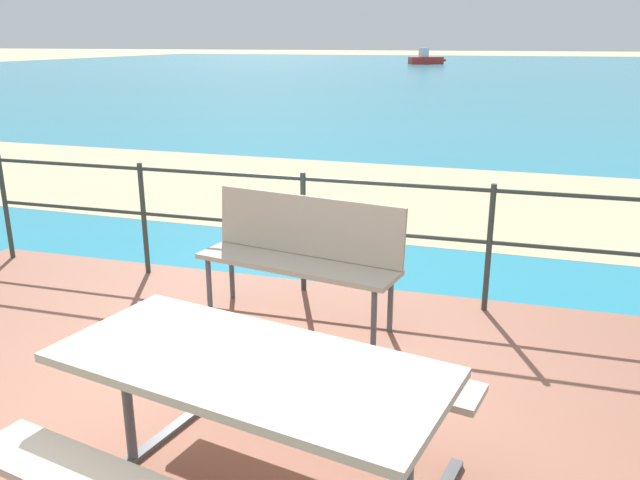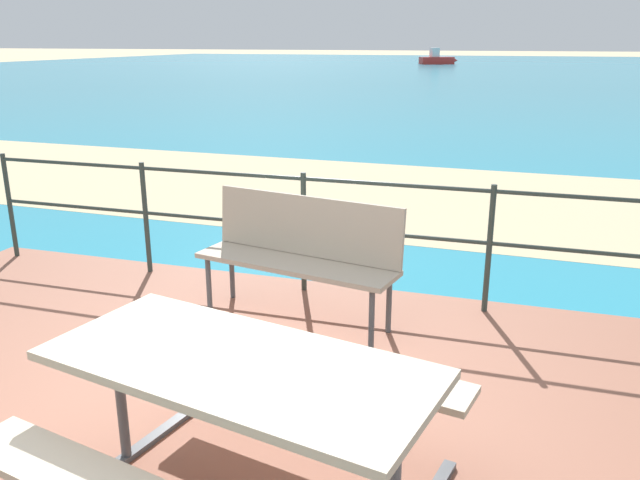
{
  "view_description": "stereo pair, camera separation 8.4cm",
  "coord_description": "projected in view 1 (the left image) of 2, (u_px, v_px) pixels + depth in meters",
  "views": [
    {
      "loc": [
        1.57,
        -2.41,
        2.08
      ],
      "look_at": [
        0.18,
        2.27,
        0.55
      ],
      "focal_mm": 36.24,
      "sensor_mm": 36.0,
      "label": 1
    },
    {
      "loc": [
        1.65,
        -2.39,
        2.08
      ],
      "look_at": [
        0.18,
        2.27,
        0.55
      ],
      "focal_mm": 36.24,
      "sensor_mm": 36.0,
      "label": 2
    }
  ],
  "objects": [
    {
      "name": "beach_strip",
      "position": [
        389.0,
        195.0,
        8.94
      ],
      "size": [
        54.09,
        5.75,
        0.01
      ],
      "primitive_type": "cube",
      "rotation": [
        0.0,
        0.0,
        -0.03
      ],
      "color": "tan",
      "rests_on": "ground"
    },
    {
      "name": "ground_plane",
      "position": [
        158.0,
        469.0,
        3.25
      ],
      "size": [
        240.0,
        240.0,
        0.0
      ],
      "primitive_type": "plane",
      "color": "tan"
    },
    {
      "name": "patio_paving",
      "position": [
        158.0,
        464.0,
        3.24
      ],
      "size": [
        6.4,
        5.2,
        0.06
      ],
      "primitive_type": "cube",
      "color": "#935B47",
      "rests_on": "ground"
    },
    {
      "name": "picnic_table",
      "position": [
        249.0,
        396.0,
        2.72
      ],
      "size": [
        1.93,
        1.79,
        0.74
      ],
      "rotation": [
        0.0,
        0.0,
        -0.2
      ],
      "color": "#BCAD93",
      "rests_on": "patio_paving"
    },
    {
      "name": "park_bench",
      "position": [
        302.0,
        248.0,
        4.73
      ],
      "size": [
        1.58,
        0.7,
        0.92
      ],
      "rotation": [
        0.0,
        0.0,
        -0.19
      ],
      "color": "tan",
      "rests_on": "patio_paving"
    },
    {
      "name": "boat_near",
      "position": [
        427.0,
        59.0,
        54.88
      ],
      "size": [
        3.3,
        2.26,
        1.34
      ],
      "rotation": [
        0.0,
        0.0,
        0.49
      ],
      "color": "red",
      "rests_on": "sea_water"
    },
    {
      "name": "railing_fence",
      "position": [
        303.0,
        216.0,
        5.23
      ],
      "size": [
        5.94,
        0.04,
        1.0
      ],
      "color": "#2D3833",
      "rests_on": "patio_paving"
    },
    {
      "name": "sea_water",
      "position": [
        491.0,
        74.0,
        39.85
      ],
      "size": [
        90.0,
        90.0,
        0.01
      ],
      "primitive_type": "cube",
      "color": "teal",
      "rests_on": "ground"
    }
  ]
}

